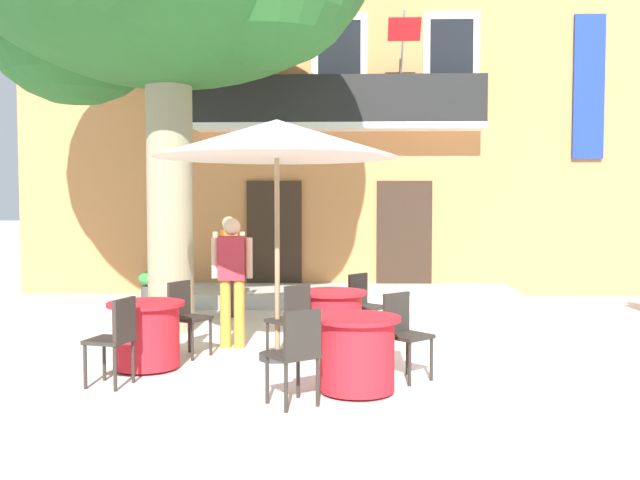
# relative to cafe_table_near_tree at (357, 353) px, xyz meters

# --- Properties ---
(ground_plane) EXTENTS (120.00, 120.00, 0.00)m
(ground_plane) POSITION_rel_cafe_table_near_tree_xyz_m (0.74, 2.21, -0.39)
(ground_plane) COLOR silver
(building_facade) EXTENTS (13.00, 5.09, 7.50)m
(building_facade) POSITION_rel_cafe_table_near_tree_xyz_m (-0.22, 9.20, 3.36)
(building_facade) COLOR #CC844C
(building_facade) RESTS_ON ground
(entrance_step_platform) EXTENTS (6.60, 1.97, 0.25)m
(entrance_step_platform) POSITION_rel_cafe_table_near_tree_xyz_m (-0.22, 6.22, -0.27)
(entrance_step_platform) COLOR silver
(entrance_step_platform) RESTS_ON ground
(cafe_table_near_tree) EXTENTS (0.86, 0.86, 0.76)m
(cafe_table_near_tree) POSITION_rel_cafe_table_near_tree_xyz_m (0.00, 0.00, 0.00)
(cafe_table_near_tree) COLOR red
(cafe_table_near_tree) RESTS_ON ground
(cafe_chair_near_tree_0) EXTENTS (0.57, 0.57, 0.91)m
(cafe_chair_near_tree_0) POSITION_rel_cafe_table_near_tree_xyz_m (0.50, 0.56, 0.14)
(cafe_chair_near_tree_0) COLOR #2D2823
(cafe_chair_near_tree_0) RESTS_ON ground
(cafe_chair_near_tree_1) EXTENTS (0.56, 0.56, 0.91)m
(cafe_chair_near_tree_1) POSITION_rel_cafe_table_near_tree_xyz_m (-0.56, -0.50, 0.14)
(cafe_chair_near_tree_1) COLOR #2D2823
(cafe_chair_near_tree_1) RESTS_ON ground
(cafe_table_middle) EXTENTS (0.86, 0.86, 0.76)m
(cafe_table_middle) POSITION_rel_cafe_table_near_tree_xyz_m (-2.35, 0.90, 0.00)
(cafe_table_middle) COLOR red
(cafe_table_middle) RESTS_ON ground
(cafe_chair_middle_0) EXTENTS (0.54, 0.54, 0.91)m
(cafe_chair_middle_0) POSITION_rel_cafe_table_near_tree_xyz_m (-2.06, 1.60, 0.14)
(cafe_chair_middle_0) COLOR #2D2823
(cafe_chair_middle_0) RESTS_ON ground
(cafe_chair_middle_1) EXTENTS (0.48, 0.48, 0.91)m
(cafe_chair_middle_1) POSITION_rel_cafe_table_near_tree_xyz_m (-2.45, 0.16, 0.14)
(cafe_chair_middle_1) COLOR #2D2823
(cafe_chair_middle_1) RESTS_ON ground
(cafe_table_front) EXTENTS (0.86, 0.86, 0.76)m
(cafe_table_front) POSITION_rel_cafe_table_near_tree_xyz_m (-0.27, 1.95, 0.00)
(cafe_table_front) COLOR red
(cafe_table_front) RESTS_ON ground
(cafe_chair_front_0) EXTENTS (0.57, 0.57, 0.91)m
(cafe_chair_front_0) POSITION_rel_cafe_table_near_tree_xyz_m (-0.75, 1.37, 0.14)
(cafe_chair_front_0) COLOR #2D2823
(cafe_chair_front_0) RESTS_ON ground
(cafe_chair_front_1) EXTENTS (0.56, 0.56, 0.91)m
(cafe_chair_front_1) POSITION_rel_cafe_table_near_tree_xyz_m (0.14, 2.58, 0.14)
(cafe_chair_front_1) COLOR #2D2823
(cafe_chair_front_1) RESTS_ON ground
(cafe_umbrella) EXTENTS (2.90, 2.90, 2.85)m
(cafe_umbrella) POSITION_rel_cafe_table_near_tree_xyz_m (-0.92, 1.42, 2.22)
(cafe_umbrella) COLOR #997A56
(cafe_umbrella) RESTS_ON ground
(ground_planter_left) EXTENTS (0.43, 0.43, 0.55)m
(ground_planter_left) POSITION_rel_cafe_table_near_tree_xyz_m (-3.87, 6.51, -0.08)
(ground_planter_left) COLOR #47423D
(ground_planter_left) RESTS_ON ground
(pedestrian_near_entrance) EXTENTS (0.53, 0.23, 1.67)m
(pedestrian_near_entrance) POSITION_rel_cafe_table_near_tree_xyz_m (-1.57, 2.09, 0.55)
(pedestrian_near_entrance) COLOR gold
(pedestrian_near_entrance) RESTS_ON ground
(pedestrian_mid_plaza) EXTENTS (0.53, 0.39, 1.65)m
(pedestrian_mid_plaza) POSITION_rel_cafe_table_near_tree_xyz_m (-2.00, 4.49, 0.54)
(pedestrian_mid_plaza) COLOR #384260
(pedestrian_mid_plaza) RESTS_ON ground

